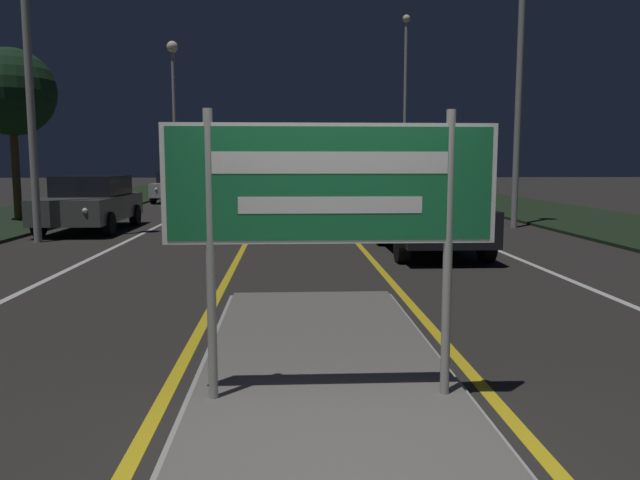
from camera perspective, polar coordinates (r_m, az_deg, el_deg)
The scene contains 20 objects.
median_island at distance 4.93m, azimuth 0.92°, elevation -14.66°, with size 2.24×7.86×0.10m.
verge_left at distance 25.10m, azimuth -24.42°, elevation 2.23°, with size 5.00×100.00×0.08m.
verge_right at distance 25.34m, azimuth 19.88°, elevation 2.47°, with size 5.00×100.00×0.08m.
centre_line_yellow_left at distance 28.37m, azimuth -4.95°, elevation 3.23°, with size 0.12×70.00×0.01m.
centre_line_yellow_right at distance 28.40m, azimuth 0.35°, elevation 3.26°, with size 0.12×70.00×0.01m.
lane_line_white_left at distance 28.61m, azimuth -10.75°, elevation 3.17°, with size 0.12×70.00×0.01m.
lane_line_white_right at distance 28.71m, azimuth 6.12°, elevation 3.27°, with size 0.12×70.00×0.01m.
edge_line_white_left at distance 29.17m, azimuth -16.61°, elevation 3.07°, with size 0.10×70.00×0.01m.
edge_line_white_right at distance 29.33m, azimuth 11.93°, elevation 3.23°, with size 0.10×70.00×0.01m.
highway_sign at distance 4.59m, azimuth 0.96°, elevation 4.12°, with size 2.46×0.07×2.16m.
streetlight_left_far at distance 36.20m, azimuth -13.25°, elevation 13.43°, with size 0.62×0.62×8.50m.
streetlight_right_near at distance 19.37m, azimuth 17.94°, elevation 18.64°, with size 0.58×0.58×8.59m.
streetlight_right_far at distance 38.21m, azimuth 7.80°, elevation 13.42°, with size 0.45×0.45×10.48m.
car_receding_0 at distance 13.13m, azimuth 10.05°, elevation 2.21°, with size 1.84×4.18×1.49m.
car_receding_1 at distance 27.35m, azimuth 10.11°, elevation 4.58°, with size 1.89×4.15×1.41m.
car_receding_2 at distance 39.00m, azimuth 1.04°, elevation 5.40°, with size 2.00×4.39×1.45m.
car_receding_3 at distance 51.68m, azimuth 0.45°, elevation 5.82°, with size 1.94×4.29×1.48m.
car_approaching_0 at distance 18.55m, azimuth -20.21°, elevation 3.26°, with size 1.99×4.57×1.52m.
car_approaching_1 at distance 31.13m, azimuth -12.96°, elevation 4.79°, with size 1.96×4.13×1.43m.
roadside_palm_left at distance 22.00m, azimuth -26.39°, elevation 11.98°, with size 2.69×2.69×5.33m.
Camera 1 is at (-0.31, -3.29, 1.86)m, focal length 35.00 mm.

